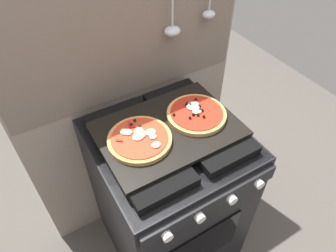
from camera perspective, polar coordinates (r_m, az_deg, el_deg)
name	(u,v)px	position (r m, az deg, el deg)	size (l,w,h in m)	color
ground_plane	(168,236)	(1.95, 0.00, -19.87)	(4.00, 4.00, 0.00)	#4C4742
kitchen_backsplash	(133,105)	(1.50, -6.50, 3.89)	(1.10, 0.09, 1.55)	gray
stove	(168,195)	(1.55, 0.03, -12.69)	(0.60, 0.64, 0.90)	black
baking_tray	(168,129)	(1.20, 0.00, -0.62)	(0.54, 0.38, 0.02)	black
pizza_left	(140,139)	(1.14, -5.28, -2.38)	(0.24, 0.24, 0.03)	#C18947
pizza_right	(196,113)	(1.24, 5.17, 2.44)	(0.24, 0.24, 0.03)	tan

